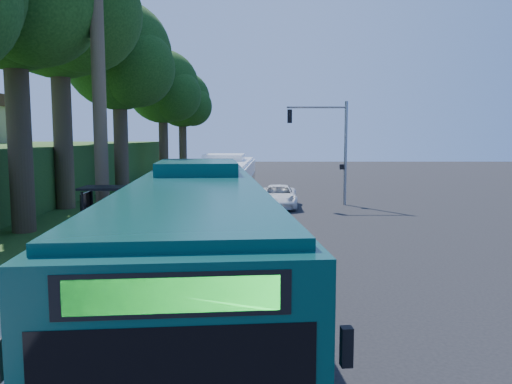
{
  "coord_description": "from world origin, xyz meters",
  "views": [
    {
      "loc": [
        -1.36,
        -23.78,
        4.62
      ],
      "look_at": [
        -1.29,
        1.0,
        1.88
      ],
      "focal_mm": 35.0,
      "sensor_mm": 36.0,
      "label": 1
    }
  ],
  "objects_px": {
    "white_bus": "(221,198)",
    "pickup": "(278,196)",
    "bus_shelter": "(115,204)",
    "teal_bus": "(196,257)"
  },
  "relations": [
    {
      "from": "white_bus",
      "to": "pickup",
      "type": "distance_m",
      "value": 10.57
    },
    {
      "from": "bus_shelter",
      "to": "white_bus",
      "type": "height_order",
      "value": "white_bus"
    },
    {
      "from": "white_bus",
      "to": "teal_bus",
      "type": "height_order",
      "value": "teal_bus"
    },
    {
      "from": "bus_shelter",
      "to": "white_bus",
      "type": "xyz_separation_m",
      "value": [
        4.34,
        1.67,
        0.04
      ]
    },
    {
      "from": "pickup",
      "to": "teal_bus",
      "type": "bearing_deg",
      "value": -94.29
    },
    {
      "from": "white_bus",
      "to": "pickup",
      "type": "height_order",
      "value": "white_bus"
    },
    {
      "from": "pickup",
      "to": "bus_shelter",
      "type": "bearing_deg",
      "value": -119.28
    },
    {
      "from": "teal_bus",
      "to": "pickup",
      "type": "relative_size",
      "value": 2.61
    },
    {
      "from": "white_bus",
      "to": "pickup",
      "type": "relative_size",
      "value": 2.45
    },
    {
      "from": "white_bus",
      "to": "teal_bus",
      "type": "xyz_separation_m",
      "value": [
        0.25,
        -11.69,
        0.11
      ]
    }
  ]
}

